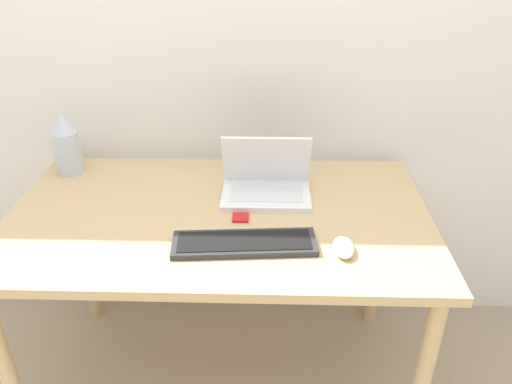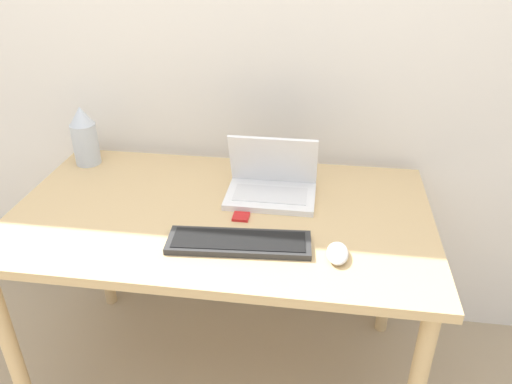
{
  "view_description": "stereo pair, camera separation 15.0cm",
  "coord_description": "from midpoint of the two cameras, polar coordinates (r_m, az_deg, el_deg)",
  "views": [
    {
      "loc": [
        0.16,
        -0.96,
        1.58
      ],
      "look_at": [
        0.12,
        0.35,
        0.85
      ],
      "focal_mm": 35.0,
      "sensor_mm": 36.0,
      "label": 1
    },
    {
      "loc": [
        0.31,
        -0.95,
        1.58
      ],
      "look_at": [
        0.12,
        0.35,
        0.85
      ],
      "focal_mm": 35.0,
      "sensor_mm": 36.0,
      "label": 2
    }
  ],
  "objects": [
    {
      "name": "wall_back",
      "position": [
        1.84,
        -5.96,
        18.71
      ],
      "size": [
        6.0,
        0.05,
        2.5
      ],
      "color": "white",
      "rests_on": "ground_plane"
    },
    {
      "name": "desk",
      "position": [
        1.64,
        -6.81,
        -4.94
      ],
      "size": [
        1.34,
        0.78,
        0.75
      ],
      "color": "tan",
      "rests_on": "ground_plane"
    },
    {
      "name": "laptop",
      "position": [
        1.66,
        -1.41,
        1.02
      ],
      "size": [
        0.29,
        0.2,
        0.21
      ],
      "color": "white",
      "rests_on": "desk"
    },
    {
      "name": "keyboard",
      "position": [
        1.43,
        -4.36,
        -5.96
      ],
      "size": [
        0.42,
        0.15,
        0.02
      ],
      "color": "#2D2D2D",
      "rests_on": "desk"
    },
    {
      "name": "mouse",
      "position": [
        1.41,
        6.99,
        -6.41
      ],
      "size": [
        0.06,
        0.11,
        0.03
      ],
      "color": "silver",
      "rests_on": "desk"
    },
    {
      "name": "vase",
      "position": [
        1.94,
        -22.98,
        4.99
      ],
      "size": [
        0.09,
        0.09,
        0.22
      ],
      "color": "silver",
      "rests_on": "desk"
    },
    {
      "name": "mp3_player",
      "position": [
        1.56,
        -4.53,
        -3.02
      ],
      "size": [
        0.05,
        0.05,
        0.01
      ],
      "color": "red",
      "rests_on": "desk"
    }
  ]
}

